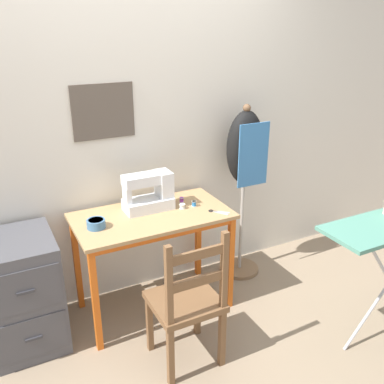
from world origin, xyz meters
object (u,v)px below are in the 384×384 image
Objects in this scene: scissors at (216,212)px; thread_spool_mid_table at (182,200)px; thread_spool_near_machine at (182,206)px; sewing_machine at (150,192)px; fabric_bowl at (96,224)px; thread_spool_far_edge at (194,204)px; wooden_chair at (187,303)px; filing_cabinet at (24,292)px; dress_form at (245,159)px.

scissors is 3.59× the size of thread_spool_mid_table.
sewing_machine is at bearing 154.18° from thread_spool_near_machine.
thread_spool_mid_table is (-0.14, 0.26, 0.02)m from scissors.
fabric_bowl is 2.93× the size of thread_spool_far_edge.
wooden_chair is (-0.43, -0.43, -0.33)m from scissors.
thread_spool_near_machine is 0.72m from wooden_chair.
thread_spool_near_machine is at bearing -2.46° from filing_cabinet.
thread_spool_far_edge is (0.09, -0.00, 0.00)m from thread_spool_near_machine.
thread_spool_near_machine reaches higher than filing_cabinet.
thread_spool_near_machine is 1.11× the size of thread_spool_far_edge.
thread_spool_far_edge is (0.29, -0.10, -0.10)m from sewing_machine.
filing_cabinet is at bearing -177.13° from thread_spool_mid_table.
dress_form is at bearing 34.76° from scissors.
thread_spool_far_edge is 0.05× the size of filing_cabinet.
sewing_machine is 0.24m from thread_spool_near_machine.
wooden_chair is (0.36, -0.56, -0.35)m from fabric_bowl.
dress_form reaches higher than thread_spool_mid_table.
dress_form is (0.85, 0.72, 0.57)m from wooden_chair.
sewing_machine is 8.68× the size of thread_spool_far_edge.
dress_form reaches higher than filing_cabinet.
wooden_chair is at bearing -139.89° from dress_form.
scissors is 0.14× the size of wooden_chair.
thread_spool_far_edge is 0.76m from wooden_chair.
filing_cabinet is (-1.10, 0.05, -0.39)m from thread_spool_near_machine.
sewing_machine reaches higher than wooden_chair.
sewing_machine is 0.47m from scissors.
scissors is 0.17× the size of filing_cabinet.
filing_cabinet is at bearing -176.95° from sewing_machine.
dress_form is at bearing 3.07° from thread_spool_mid_table.
filing_cabinet is (-0.84, 0.63, -0.05)m from wooden_chair.
wooden_chair is at bearing -120.75° from thread_spool_far_edge.
thread_spool_near_machine is at bearing 66.47° from wooden_chair.
dress_form is (0.55, 0.03, 0.22)m from thread_spool_mid_table.
thread_spool_far_edge is (0.05, -0.11, 0.00)m from thread_spool_mid_table.
sewing_machine reaches higher than thread_spool_near_machine.
dress_form is at bearing 12.61° from thread_spool_near_machine.
sewing_machine is 0.47× the size of filing_cabinet.
sewing_machine is at bearing -177.84° from thread_spool_mid_table.
wooden_chair reaches higher than filing_cabinet.
scissors reaches higher than filing_cabinet.
thread_spool_mid_table is 0.03× the size of dress_form.
filing_cabinet is (-0.90, -0.05, -0.50)m from sewing_machine.
dress_form reaches higher than fabric_bowl.
dress_form is at bearing 2.79° from sewing_machine.
filing_cabinet is at bearing -177.07° from dress_form.
scissors is at bearing -59.87° from thread_spool_far_edge.
filing_cabinet is (-1.19, 0.05, -0.40)m from thread_spool_far_edge.
thread_spool_far_edge is at bearing -1.91° from thread_spool_near_machine.
thread_spool_mid_table is 0.90× the size of thread_spool_far_edge.
scissors is at bearing -62.58° from thread_spool_mid_table.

